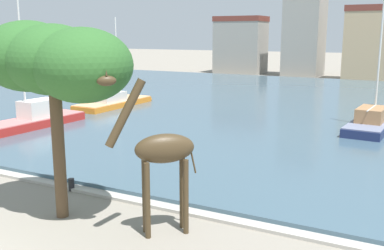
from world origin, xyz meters
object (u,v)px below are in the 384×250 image
Objects in this scene: giraffe_statue at (160,152)px; sailboat_red at (28,122)px; sailboat_navy at (374,122)px; shade_tree at (55,61)px; mooring_bollard at (71,185)px; sailboat_orange at (118,102)px.

giraffe_statue is 17.74m from sailboat_red.
sailboat_red reaches higher than sailboat_navy.
shade_tree is (-3.68, -0.43, 2.66)m from giraffe_statue.
sailboat_red is at bearing 145.31° from mooring_bollard.
sailboat_orange is 20.19m from mooring_bollard.
mooring_bollard is at bearing 162.55° from giraffe_statue.
sailboat_orange is at bearing 121.79° from mooring_bollard.
giraffe_statue is 4.56m from shade_tree.
sailboat_navy is at bearing 62.02° from mooring_bollard.
sailboat_orange reaches higher than shade_tree.
shade_tree reaches higher than giraffe_statue.
sailboat_red is (0.52, -10.16, 0.13)m from sailboat_orange.
sailboat_orange is (-15.88, 18.81, -2.14)m from giraffe_statue.
sailboat_navy is (20.09, 0.63, 0.06)m from sailboat_orange.
sailboat_navy reaches higher than sailboat_orange.
giraffe_statue is at bearing -29.39° from sailboat_red.
sailboat_orange is 0.98× the size of sailboat_navy.
sailboat_navy reaches higher than giraffe_statue.
giraffe_statue is 6.00m from mooring_bollard.
mooring_bollard is (-5.24, 1.65, -2.40)m from giraffe_statue.
shade_tree is (12.20, -19.24, 4.80)m from sailboat_orange.
shade_tree is at bearing -173.29° from giraffe_statue.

